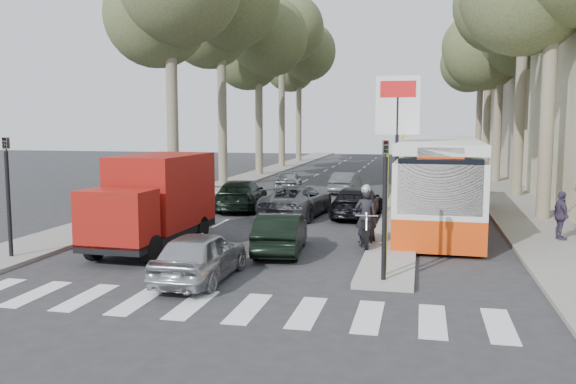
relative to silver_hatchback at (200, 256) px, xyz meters
The scene contains 25 objects.
ground 2.50m from the silver_hatchback, 56.10° to the left, with size 120.00×120.00×0.00m, color #28282B.
sidewalk_right 28.78m from the silver_hatchback, 69.78° to the left, with size 3.20×70.00×0.12m, color gray.
median_left 30.74m from the silver_hatchback, 102.51° to the left, with size 2.40×64.00×0.12m, color gray.
traffic_island 13.80m from the silver_hatchback, 70.54° to the left, with size 1.50×26.00×0.16m, color gray.
billboard 8.91m from the silver_hatchback, 56.72° to the left, with size 1.50×12.10×5.60m.
traffic_light_island 4.97m from the silver_hatchback, ahead, with size 0.16×0.41×3.60m.
traffic_light_left 6.60m from the silver_hatchback, behind, with size 0.16×0.41×3.60m.
tree_l_b 25.33m from the silver_hatchback, 106.69° to the left, with size 7.40×7.20×14.88m.
tree_l_c 32.19m from the silver_hatchback, 102.05° to the left, with size 7.40×7.20×13.71m.
tree_l_d 40.23m from the silver_hatchback, 99.72° to the left, with size 7.40×7.20×15.66m.
tree_l_e 47.66m from the silver_hatchback, 98.18° to the left, with size 7.40×7.20×14.49m.
tree_r_c 31.30m from the silver_hatchback, 69.75° to the left, with size 7.40×7.20×13.32m.
tree_r_d 39.02m from the silver_hatchback, 73.83° to the left, with size 7.40×7.20×14.88m.
tree_r_e 46.39m from the silver_hatchback, 76.52° to the left, with size 7.40×7.20×14.10m.
silver_hatchback is the anchor object (origin of this frame).
dark_hatchback 3.88m from the silver_hatchback, 71.27° to the left, with size 1.32×3.78×1.25m, color black.
queue_car_a 11.02m from the silver_hatchback, 88.73° to the left, with size 2.22×4.81×1.34m, color #515359.
queue_car_b 11.60m from the silver_hatchback, 76.04° to the left, with size 1.81×4.45×1.29m, color black.
queue_car_c 20.27m from the silver_hatchback, 96.11° to the left, with size 1.45×3.59×1.22m, color gray.
queue_car_d 19.92m from the silver_hatchback, 86.33° to the left, with size 1.25×3.58×1.18m, color #55595D.
queue_car_e 12.61m from the silver_hatchback, 102.16° to the left, with size 1.94×4.78×1.39m, color black.
red_truck 4.62m from the silver_hatchback, 129.00° to the left, with size 2.32×5.65×2.97m.
city_bus 12.10m from the silver_hatchback, 59.33° to the left, with size 3.12×12.94×3.39m.
motorcycle 6.44m from the silver_hatchback, 54.76° to the left, with size 0.95×2.41×2.05m.
pedestrian_near 12.31m from the silver_hatchback, 35.48° to the left, with size 0.96×0.47×1.63m, color #3F3550.
Camera 1 is at (4.11, -16.37, 4.04)m, focal length 38.00 mm.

